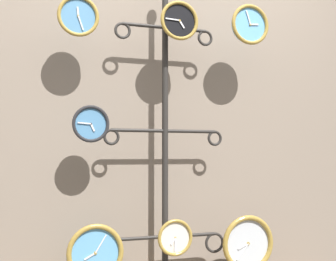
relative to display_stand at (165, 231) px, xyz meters
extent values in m
cube|color=gray|center=(0.00, 0.16, 0.79)|extent=(4.40, 0.04, 2.80)
cylinder|color=#282623|center=(0.00, 0.00, 0.40)|extent=(0.04, 0.04, 1.97)
cylinder|color=#282623|center=(-0.12, 0.00, 1.15)|extent=(0.25, 0.02, 0.02)
torus|color=#282623|center=(-0.25, 0.00, 1.11)|extent=(0.10, 0.02, 0.10)
cylinder|color=#282623|center=(0.12, 0.00, 1.15)|extent=(0.25, 0.02, 0.02)
torus|color=#282623|center=(0.25, 0.00, 1.11)|extent=(0.10, 0.02, 0.10)
cylinder|color=#282623|center=(-0.15, 0.00, 0.56)|extent=(0.31, 0.02, 0.02)
torus|color=#282623|center=(-0.31, 0.00, 0.52)|extent=(0.09, 0.02, 0.09)
cylinder|color=#282623|center=(0.15, 0.00, 0.56)|extent=(0.31, 0.02, 0.02)
torus|color=#282623|center=(0.31, 0.00, 0.52)|extent=(0.09, 0.02, 0.09)
cylinder|color=#282623|center=(-0.15, 0.00, -0.03)|extent=(0.30, 0.02, 0.02)
torus|color=#282623|center=(-0.30, 0.00, -0.08)|extent=(0.12, 0.02, 0.12)
cylinder|color=#282623|center=(0.15, 0.00, -0.03)|extent=(0.30, 0.02, 0.02)
torus|color=#282623|center=(0.30, 0.00, -0.08)|extent=(0.12, 0.02, 0.12)
cylinder|color=#4C84B2|center=(-0.51, -0.07, 1.15)|extent=(0.20, 0.02, 0.20)
torus|color=#A58438|center=(-0.51, -0.08, 1.15)|extent=(0.22, 0.02, 0.22)
cylinder|color=#A58438|center=(-0.51, -0.08, 1.15)|extent=(0.01, 0.01, 0.01)
cube|color=silver|center=(-0.51, -0.08, 1.17)|extent=(0.01, 0.00, 0.05)
cube|color=silver|center=(-0.49, -0.08, 1.11)|extent=(0.03, 0.00, 0.08)
cylinder|color=black|center=(0.04, -0.10, 1.16)|extent=(0.20, 0.02, 0.20)
torus|color=#A58438|center=(0.04, -0.12, 1.16)|extent=(0.22, 0.02, 0.22)
cylinder|color=#A58438|center=(0.04, -0.12, 1.16)|extent=(0.01, 0.01, 0.01)
cube|color=silver|center=(0.06, -0.12, 1.14)|extent=(0.03, 0.00, 0.05)
cube|color=silver|center=(0.00, -0.12, 1.17)|extent=(0.08, 0.00, 0.01)
cylinder|color=#60A8DB|center=(0.49, -0.10, 1.18)|extent=(0.22, 0.02, 0.22)
torus|color=#A58438|center=(0.49, -0.12, 1.18)|extent=(0.24, 0.02, 0.24)
cylinder|color=#A58438|center=(0.49, -0.12, 1.18)|extent=(0.01, 0.01, 0.01)
cube|color=silver|center=(0.51, -0.12, 1.19)|extent=(0.05, 0.00, 0.01)
cube|color=silver|center=(0.47, -0.12, 1.23)|extent=(0.03, 0.00, 0.08)
cylinder|color=#4C84B2|center=(-0.44, -0.07, 0.59)|extent=(0.18, 0.02, 0.18)
torus|color=#262628|center=(-0.44, -0.09, 0.59)|extent=(0.19, 0.02, 0.19)
cylinder|color=#262628|center=(-0.44, -0.09, 0.59)|extent=(0.01, 0.01, 0.01)
cube|color=silver|center=(-0.43, -0.09, 0.57)|extent=(0.03, 0.00, 0.04)
cube|color=silver|center=(-0.47, -0.09, 0.59)|extent=(0.07, 0.00, 0.01)
cylinder|color=#60A8DB|center=(-0.41, -0.07, -0.08)|extent=(0.27, 0.02, 0.27)
torus|color=#A58438|center=(-0.41, -0.09, -0.08)|extent=(0.30, 0.03, 0.30)
cylinder|color=#A58438|center=(-0.41, -0.09, -0.08)|extent=(0.02, 0.01, 0.02)
cube|color=silver|center=(-0.44, -0.09, -0.09)|extent=(0.06, 0.00, 0.04)
cube|color=silver|center=(-0.38, -0.09, -0.03)|extent=(0.06, 0.00, 0.09)
cylinder|color=silver|center=(0.02, -0.09, -0.02)|extent=(0.18, 0.02, 0.18)
torus|color=#A58438|center=(0.02, -0.11, -0.02)|extent=(0.20, 0.02, 0.20)
cylinder|color=#A58438|center=(0.02, -0.11, -0.02)|extent=(0.01, 0.01, 0.01)
cube|color=silver|center=(0.01, -0.11, -0.04)|extent=(0.03, 0.00, 0.04)
cube|color=silver|center=(0.02, -0.11, -0.06)|extent=(0.01, 0.00, 0.07)
cylinder|color=silver|center=(0.46, -0.09, -0.08)|extent=(0.29, 0.02, 0.29)
torus|color=#A58438|center=(0.46, -0.11, -0.08)|extent=(0.32, 0.03, 0.32)
cylinder|color=#A58438|center=(0.46, -0.11, -0.08)|extent=(0.02, 0.01, 0.02)
cube|color=silver|center=(0.43, -0.11, -0.09)|extent=(0.07, 0.00, 0.04)
cube|color=silver|center=(0.43, -0.11, -0.12)|extent=(0.08, 0.00, 0.09)
camera|label=1|loc=(-0.86, -2.49, 0.43)|focal=50.00mm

